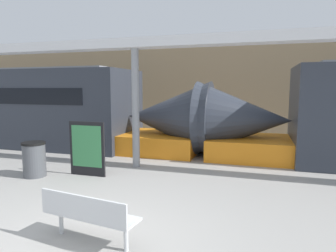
# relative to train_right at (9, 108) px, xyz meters

# --- Properties ---
(ground_plane) EXTENTS (60.00, 60.00, 0.00)m
(ground_plane) POSITION_rel_train_right_xyz_m (8.02, -6.89, -1.50)
(ground_plane) COLOR #9E9B96
(station_wall) EXTENTS (56.00, 0.20, 5.00)m
(station_wall) POSITION_rel_train_right_xyz_m (8.02, 5.30, 1.00)
(station_wall) COLOR #9E8460
(station_wall) RESTS_ON ground_plane
(train_right) EXTENTS (17.68, 2.93, 3.20)m
(train_right) POSITION_rel_train_right_xyz_m (0.00, 0.00, 0.00)
(train_right) COLOR #2D333D
(train_right) RESTS_ON ground_plane
(bench_near) EXTENTS (1.63, 0.66, 0.82)m
(bench_near) POSITION_rel_train_right_xyz_m (8.12, -6.77, -1.00)
(bench_near) COLOR silver
(bench_near) RESTS_ON ground_plane
(trash_bin) EXTENTS (0.62, 0.62, 0.95)m
(trash_bin) POSITION_rel_train_right_xyz_m (4.78, -4.05, -1.03)
(trash_bin) COLOR #4C4F54
(trash_bin) RESTS_ON ground_plane
(poster_board) EXTENTS (1.05, 0.07, 1.49)m
(poster_board) POSITION_rel_train_right_xyz_m (6.12, -3.56, -0.75)
(poster_board) COLOR black
(poster_board) RESTS_ON ground_plane
(support_column_near) EXTENTS (0.22, 0.22, 3.54)m
(support_column_near) POSITION_rel_train_right_xyz_m (7.03, -2.29, 0.27)
(support_column_near) COLOR gray
(support_column_near) RESTS_ON ground_plane
(canopy_beam) EXTENTS (28.00, 0.60, 0.28)m
(canopy_beam) POSITION_rel_train_right_xyz_m (7.03, -2.29, 2.18)
(canopy_beam) COLOR silver
(canopy_beam) RESTS_ON support_column_near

